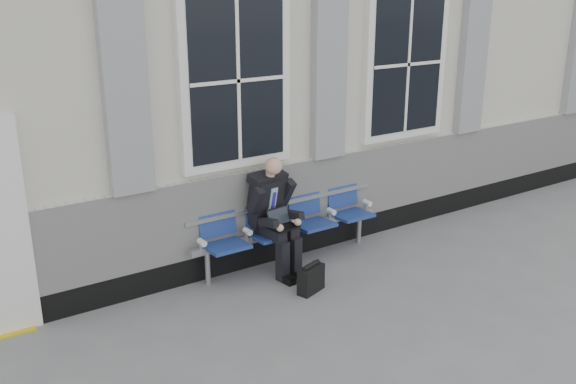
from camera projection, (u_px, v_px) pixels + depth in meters
ground at (458, 270)px, 7.65m from camera, size 70.00×70.00×0.00m
station_building at (295, 53)px, 9.68m from camera, size 14.40×4.40×4.49m
bench at (288, 219)px, 7.71m from camera, size 2.60×0.47×0.91m
businessman at (274, 211)px, 7.39m from camera, size 0.58×0.78×1.40m
briefcase at (311, 279)px, 7.06m from camera, size 0.36×0.24×0.35m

